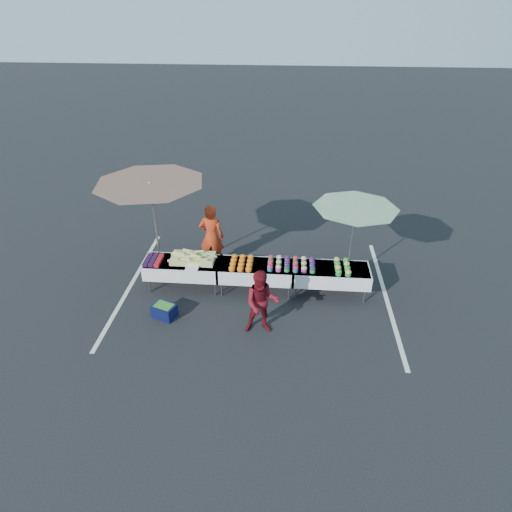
# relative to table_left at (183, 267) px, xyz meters

# --- Properties ---
(ground) EXTENTS (80.00, 80.00, 0.00)m
(ground) POSITION_rel_table_left_xyz_m (1.80, 0.00, -0.58)
(ground) COLOR black
(stripe_left) EXTENTS (0.10, 5.00, 0.00)m
(stripe_left) POSITION_rel_table_left_xyz_m (-1.40, 0.00, -0.58)
(stripe_left) COLOR silver
(stripe_left) RESTS_ON ground
(stripe_right) EXTENTS (0.10, 5.00, 0.00)m
(stripe_right) POSITION_rel_table_left_xyz_m (5.00, 0.00, -0.58)
(stripe_right) COLOR silver
(stripe_right) RESTS_ON ground
(table_left) EXTENTS (1.86, 0.81, 0.75)m
(table_left) POSITION_rel_table_left_xyz_m (0.00, 0.00, 0.00)
(table_left) COLOR white
(table_left) RESTS_ON ground
(table_center) EXTENTS (1.86, 0.81, 0.75)m
(table_center) POSITION_rel_table_left_xyz_m (1.80, 0.00, 0.00)
(table_center) COLOR white
(table_center) RESTS_ON ground
(table_right) EXTENTS (1.86, 0.81, 0.75)m
(table_right) POSITION_rel_table_left_xyz_m (3.60, 0.00, 0.00)
(table_right) COLOR white
(table_right) RESTS_ON ground
(berry_punnets) EXTENTS (0.40, 0.54, 0.08)m
(berry_punnets) POSITION_rel_table_left_xyz_m (-0.71, -0.06, 0.21)
(berry_punnets) COLOR black
(berry_punnets) RESTS_ON table_left
(corn_pile) EXTENTS (1.16, 0.57, 0.26)m
(corn_pile) POSITION_rel_table_left_xyz_m (0.24, 0.04, 0.26)
(corn_pile) COLOR #C0C263
(corn_pile) RESTS_ON table_left
(plastic_bags) EXTENTS (0.30, 0.25, 0.05)m
(plastic_bags) POSITION_rel_table_left_xyz_m (0.30, -0.30, 0.19)
(plastic_bags) COLOR white
(plastic_bags) RESTS_ON table_left
(carrot_bowls) EXTENTS (0.55, 0.69, 0.11)m
(carrot_bowls) POSITION_rel_table_left_xyz_m (1.45, -0.01, 0.22)
(carrot_bowls) COLOR orange
(carrot_bowls) RESTS_ON table_center
(potato_cups) EXTENTS (1.14, 0.58, 0.16)m
(potato_cups) POSITION_rel_table_left_xyz_m (2.65, 0.00, 0.25)
(potato_cups) COLOR #21669A
(potato_cups) RESTS_ON table_right
(bean_baskets) EXTENTS (0.36, 0.68, 0.15)m
(bean_baskets) POSITION_rel_table_left_xyz_m (3.86, -0.01, 0.24)
(bean_baskets) COLOR #208231
(bean_baskets) RESTS_ON table_right
(vendor) EXTENTS (0.68, 0.47, 1.80)m
(vendor) POSITION_rel_table_left_xyz_m (0.54, 1.05, 0.32)
(vendor) COLOR #B33014
(vendor) RESTS_ON ground
(customer) EXTENTS (0.79, 0.64, 1.52)m
(customer) POSITION_rel_table_left_xyz_m (2.04, -1.48, 0.18)
(customer) COLOR maroon
(customer) RESTS_ON ground
(umbrella_left) EXTENTS (3.07, 3.07, 2.65)m
(umbrella_left) POSITION_rel_table_left_xyz_m (-0.70, 0.40, 1.82)
(umbrella_left) COLOR black
(umbrella_left) RESTS_ON ground
(umbrella_right) EXTENTS (2.19, 2.19, 2.08)m
(umbrella_right) POSITION_rel_table_left_xyz_m (4.10, 0.66, 1.30)
(umbrella_right) COLOR black
(umbrella_right) RESTS_ON ground
(storage_bin) EXTENTS (0.60, 0.52, 0.33)m
(storage_bin) POSITION_rel_table_left_xyz_m (-0.20, -1.20, -0.41)
(storage_bin) COLOR #0B1038
(storage_bin) RESTS_ON ground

